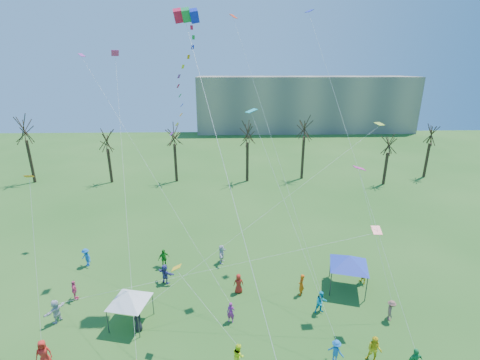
{
  "coord_description": "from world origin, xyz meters",
  "views": [
    {
      "loc": [
        0.39,
        -14.31,
        17.57
      ],
      "look_at": [
        1.05,
        5.0,
        11.0
      ],
      "focal_mm": 25.0,
      "sensor_mm": 36.0,
      "label": 1
    }
  ],
  "objects_px": {
    "big_box_kite": "(187,84)",
    "canopy_tent_blue": "(349,261)",
    "distant_building": "(304,104)",
    "canopy_tent_white": "(129,297)"
  },
  "relations": [
    {
      "from": "distant_building",
      "to": "canopy_tent_blue",
      "type": "distance_m",
      "value": 74.2
    },
    {
      "from": "distant_building",
      "to": "canopy_tent_white",
      "type": "relative_size",
      "value": 17.39
    },
    {
      "from": "distant_building",
      "to": "big_box_kite",
      "type": "height_order",
      "value": "big_box_kite"
    },
    {
      "from": "big_box_kite",
      "to": "canopy_tent_blue",
      "type": "relative_size",
      "value": 6.18
    },
    {
      "from": "distant_building",
      "to": "big_box_kite",
      "type": "distance_m",
      "value": 76.74
    },
    {
      "from": "canopy_tent_white",
      "to": "canopy_tent_blue",
      "type": "distance_m",
      "value": 17.16
    },
    {
      "from": "canopy_tent_white",
      "to": "distant_building",
      "type": "bearing_deg",
      "value": 69.43
    },
    {
      "from": "big_box_kite",
      "to": "canopy_tent_white",
      "type": "relative_size",
      "value": 7.14
    },
    {
      "from": "distant_building",
      "to": "canopy_tent_white",
      "type": "bearing_deg",
      "value": -110.57
    },
    {
      "from": "distant_building",
      "to": "canopy_tent_blue",
      "type": "bearing_deg",
      "value": -99.26
    }
  ]
}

